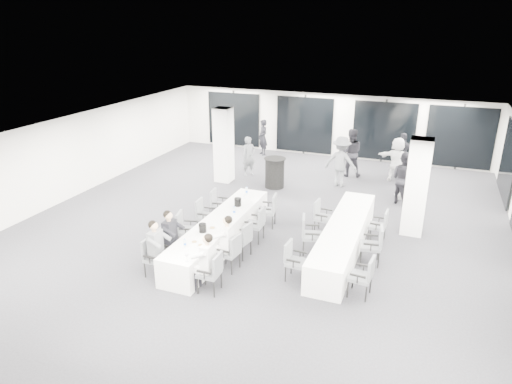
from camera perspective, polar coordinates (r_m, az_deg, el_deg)
room at (r=14.09m, az=5.95°, el=2.39°), size 14.04×16.04×2.84m
column_left at (r=17.21m, az=-4.07°, el=5.86°), size 0.60×0.60×2.80m
column_right at (r=13.55m, az=19.43°, el=0.58°), size 0.60×0.60×2.80m
banquet_table_main at (r=12.47m, az=-4.51°, el=-5.10°), size 0.90×5.00×0.75m
banquet_table_side at (r=12.38m, az=10.91°, el=-5.62°), size 0.90×5.00×0.75m
cocktail_table at (r=16.70m, az=2.35°, el=2.44°), size 0.80×0.80×1.11m
chair_main_left_near at (r=11.26m, az=-12.78°, el=-7.65°), size 0.48×0.54×0.94m
chair_main_left_second at (r=11.74m, az=-11.03°, el=-6.25°), size 0.55×0.59×0.95m
chair_main_left_mid at (r=12.41m, az=-8.87°, el=-4.41°), size 0.61×0.64×1.00m
chair_main_left_fourth at (r=13.29m, az=-6.53°, el=-2.66°), size 0.52×0.57×0.96m
chair_main_left_far at (r=14.04m, az=-4.81°, el=-1.34°), size 0.53×0.57×0.95m
chair_main_right_near at (r=10.37m, az=-5.47°, el=-9.73°), size 0.50×0.56×0.96m
chair_main_right_second at (r=11.19m, az=-3.10°, el=-7.29°), size 0.53×0.57×0.95m
chair_main_right_mid at (r=11.77m, az=-1.66°, el=-5.76°), size 0.55×0.59×0.95m
chair_main_right_fourth at (r=12.59m, az=0.12°, el=-3.80°), size 0.51×0.57×0.99m
chair_main_right_far at (r=13.49m, az=1.73°, el=-2.06°), size 0.58×0.62×1.00m
chair_side_left_near at (r=10.86m, az=4.70°, el=-8.28°), size 0.50×0.55×0.94m
chair_side_left_mid at (r=12.04m, az=6.63°, el=-5.03°), size 0.64×0.66×1.03m
chair_side_left_far at (r=13.25m, az=8.16°, el=-2.82°), size 0.52×0.57×0.96m
chair_side_right_near at (r=10.45m, az=13.38°, el=-9.99°), size 0.53×0.58×0.97m
chair_side_right_mid at (r=11.81m, az=14.57°, el=-6.19°), size 0.58×0.63×1.01m
chair_side_right_far at (r=13.04m, az=15.31°, el=-3.87°), size 0.48×0.54×0.92m
seated_guest_a at (r=11.05m, az=-12.19°, el=-6.55°), size 0.50×0.38×1.44m
seated_guest_b at (r=11.53m, az=-10.46°, el=-5.23°), size 0.50×0.38×1.44m
seated_guest_c at (r=10.31m, az=-6.36°, el=-8.28°), size 0.50×0.38×1.44m
seated_guest_d at (r=11.13m, az=-3.89°, el=-5.88°), size 0.50×0.38×1.44m
standing_guest_a at (r=17.95m, az=-0.89°, el=4.81°), size 0.81×0.82×1.76m
standing_guest_b at (r=18.19m, az=11.74°, el=5.22°), size 1.15×0.86×2.14m
standing_guest_c at (r=16.98m, az=10.59°, el=4.16°), size 1.45×0.87×2.12m
standing_guest_d at (r=18.47m, az=17.83°, el=4.70°), size 1.26×0.81×2.02m
standing_guest_e at (r=16.36m, az=17.99°, el=2.10°), size 0.53×0.84×1.71m
standing_guest_f at (r=18.05m, az=17.25°, el=4.24°), size 1.88×1.08×1.93m
standing_guest_g at (r=20.80m, az=0.87°, el=7.13°), size 0.85×0.85×1.83m
standing_guest_h at (r=15.80m, az=18.02°, el=2.08°), size 1.13×1.09×2.03m
ice_bucket_near at (r=11.64m, az=-6.69°, el=-4.48°), size 0.20×0.20×0.22m
ice_bucket_far at (r=13.17m, az=-2.30°, el=-1.26°), size 0.21×0.21×0.23m
water_bottle_a at (r=10.97m, az=-8.88°, el=-6.33°), size 0.06×0.06×0.19m
water_bottle_b at (r=12.59m, az=-2.75°, el=-2.35°), size 0.07×0.07×0.23m
water_bottle_c at (r=14.04m, az=-1.18°, el=0.15°), size 0.07×0.07×0.23m
plate_a at (r=11.19m, az=-7.72°, el=-6.19°), size 0.21×0.21×0.03m
plate_b at (r=11.01m, az=-6.95°, el=-6.61°), size 0.18×0.18×0.03m
plate_c at (r=11.86m, az=-5.48°, el=-4.47°), size 0.22×0.22×0.03m
wine_glass at (r=10.30m, az=-8.67°, el=-7.80°), size 0.08×0.08×0.22m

